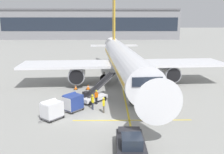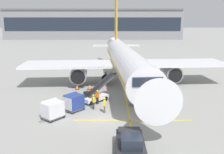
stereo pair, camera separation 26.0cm
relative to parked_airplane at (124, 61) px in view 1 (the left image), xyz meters
name	(u,v)px [view 1 (the left image)]	position (x,y,z in m)	size (l,w,h in m)	color
ground_plane	(100,119)	(-3.23, -14.37, -3.71)	(600.00, 600.00, 0.00)	gray
parked_airplane	(124,61)	(0.00, 0.00, 0.00)	(31.74, 41.88, 14.02)	white
belt_loader	(95,94)	(-4.05, -8.63, -2.81)	(4.53, 4.59, 3.24)	silver
baggage_cart_lead	(73,102)	(-6.33, -11.88, -2.71)	(2.50, 2.62, 1.91)	#515156
baggage_cart_second	(52,109)	(-8.13, -14.22, -2.71)	(2.50, 2.62, 1.91)	#515156
pushback_tug	(131,144)	(-0.68, -21.23, -2.89)	(2.15, 4.42, 1.83)	#232328
ground_crew_by_loader	(92,101)	(-4.15, -11.51, -2.71)	(0.38, 0.52, 1.74)	#333847
ground_crew_by_carts	(104,104)	(-2.86, -12.61, -2.71)	(0.26, 0.57, 1.74)	#514C42
ground_crew_marshaller	(96,96)	(-3.79, -9.70, -2.71)	(0.42, 0.48, 1.74)	black
ground_crew_wingwalker	(76,103)	(-5.95, -12.19, -2.71)	(0.42, 0.47, 1.74)	black
safety_cone_engine_keepout	(76,87)	(-7.12, -3.28, -3.41)	(0.55, 0.55, 0.63)	black
safety_cone_wingtip	(88,87)	(-5.32, -3.30, -3.36)	(0.65, 0.65, 0.73)	black
apron_guidance_line_lead_in	(122,85)	(-0.25, -0.72, -3.71)	(0.20, 110.00, 0.01)	yellow
apron_guidance_line_stop_bar	(132,120)	(0.05, -14.72, -3.71)	(12.00, 0.20, 0.01)	yellow
terminal_building	(91,24)	(-11.75, 98.70, 3.91)	(90.49, 22.32, 15.35)	gray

